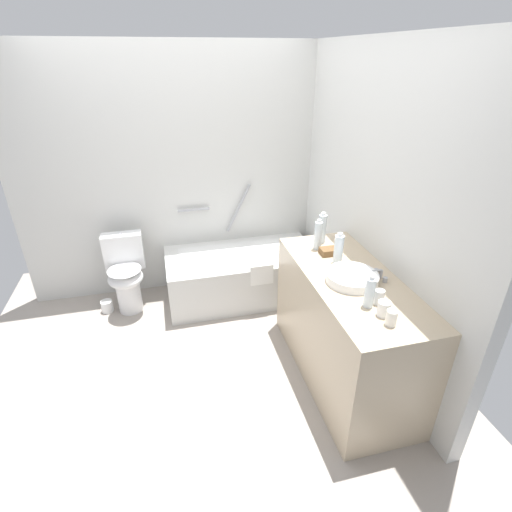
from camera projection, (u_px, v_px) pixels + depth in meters
The scene contains 17 objects.
ground_plane at pixel (203, 353), 3.31m from camera, with size 3.69×3.69×0.00m, color #9E9389.
wall_back_tiled at pixel (179, 176), 3.82m from camera, with size 3.09×0.10×2.38m, color silver.
wall_right_mirror at pixel (370, 207), 3.06m from camera, with size 0.10×2.76×2.38m, color silver.
bathtub at pixel (242, 273), 4.00m from camera, with size 1.49×0.75×1.09m.
toilet at pixel (126, 274), 3.74m from camera, with size 0.37×0.46×0.76m.
vanity_counter at pixel (345, 328), 2.92m from camera, with size 0.61×1.45×0.88m, color tan.
sink_basin at pixel (352, 278), 2.64m from camera, with size 0.35×0.35×0.06m, color white.
sink_faucet at pixel (379, 274), 2.68m from camera, with size 0.12×0.15×0.07m.
water_bottle_0 at pixel (339, 249), 2.84m from camera, with size 0.07×0.07×0.24m.
water_bottle_1 at pixel (318, 235), 3.05m from camera, with size 0.06×0.06×0.25m.
water_bottle_2 at pixel (370, 292), 2.35m from camera, with size 0.06×0.06×0.21m.
water_bottle_3 at pixel (322, 228), 3.16m from camera, with size 0.06×0.06×0.26m.
drinking_glass_0 at pixel (391, 318), 2.21m from camera, with size 0.06×0.06×0.10m, color white.
drinking_glass_1 at pixel (384, 309), 2.29m from camera, with size 0.08×0.08×0.09m, color white.
drinking_glass_2 at pixel (379, 297), 2.40m from camera, with size 0.06×0.06×0.10m, color white.
amenity_basket at pixel (329, 251), 3.01m from camera, with size 0.14×0.10×0.05m, color brown.
toilet_paper_roll at pixel (107, 306), 3.82m from camera, with size 0.11×0.11×0.12m, color white.
Camera 1 is at (-0.18, -2.59, 2.27)m, focal length 27.33 mm.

